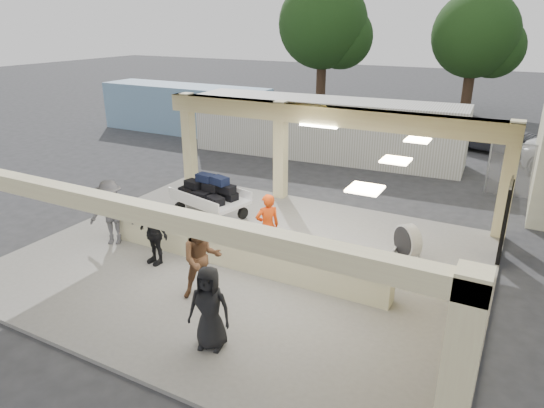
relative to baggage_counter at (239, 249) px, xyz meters
The scene contains 15 objects.
ground 0.77m from the baggage_counter, 90.00° to the left, with size 120.00×120.00×0.00m, color #2B2B2D.
pavilion 1.41m from the baggage_counter, 79.65° to the left, with size 12.01×10.00×3.55m.
baggage_counter is the anchor object (origin of this frame).
luggage_cart 3.70m from the baggage_counter, 136.59° to the left, with size 2.67×2.00×1.40m.
drum_fan 4.45m from the baggage_counter, 32.64° to the left, with size 0.87×0.85×1.01m.
baggage_handler 0.98m from the baggage_counter, 63.90° to the left, with size 0.66×0.36×1.81m, color #E9400C.
passenger_a 1.69m from the baggage_counter, 89.89° to the right, with size 0.93×0.41×1.91m, color brown.
passenger_b 2.28m from the baggage_counter, 157.15° to the right, with size 1.00×0.36×1.71m, color black.
passenger_c 3.98m from the baggage_counter, behind, with size 1.22×0.43×1.90m, color #4D4C51.
passenger_d 3.35m from the baggage_counter, 68.13° to the right, with size 0.84×0.35×1.73m, color black.
car_dark 16.77m from the baggage_counter, 73.26° to the left, with size 1.58×4.48×1.49m, color black.
container_white 11.69m from the baggage_counter, 101.55° to the left, with size 12.57×2.51×2.72m, color silver.
container_blue 17.17m from the baggage_counter, 132.04° to the left, with size 10.19×2.45×2.65m, color #7090B3.
tree_left 26.31m from the baggage_counter, 107.30° to the left, with size 6.60×6.30×9.00m.
tree_mid 27.11m from the baggage_counter, 85.03° to the left, with size 6.00×5.60×8.00m.
Camera 1 is at (6.04, -10.04, 6.14)m, focal length 32.00 mm.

